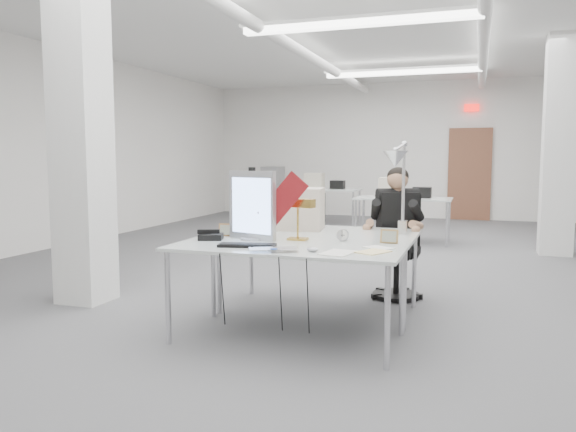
% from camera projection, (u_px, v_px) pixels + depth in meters
% --- Properties ---
extents(room_shell, '(10.04, 14.04, 3.24)m').
position_uv_depth(room_shell, '(361.00, 136.00, 6.74)').
color(room_shell, '#535255').
rests_on(room_shell, ground).
extents(desk_main, '(1.80, 0.90, 0.02)m').
position_uv_depth(desk_main, '(288.00, 247.00, 4.37)').
color(desk_main, silver).
rests_on(desk_main, room_shell).
extents(desk_second, '(1.80, 0.90, 0.02)m').
position_uv_depth(desk_second, '(319.00, 232.00, 5.21)').
color(desk_second, silver).
rests_on(desk_second, room_shell).
extents(bg_desk_a, '(1.60, 0.80, 0.02)m').
position_uv_depth(bg_desk_a, '(403.00, 199.00, 9.48)').
color(bg_desk_a, silver).
rests_on(bg_desk_a, room_shell).
extents(bg_desk_b, '(1.60, 0.80, 0.02)m').
position_uv_depth(bg_desk_b, '(323.00, 189.00, 12.19)').
color(bg_desk_b, silver).
rests_on(bg_desk_b, room_shell).
extents(filing_cabinet, '(0.45, 0.55, 1.20)m').
position_uv_depth(filing_cabinet, '(273.00, 191.00, 14.12)').
color(filing_cabinet, gray).
rests_on(filing_cabinet, room_shell).
extents(office_chair, '(0.71, 0.71, 1.10)m').
position_uv_depth(office_chair, '(397.00, 245.00, 5.70)').
color(office_chair, black).
rests_on(office_chair, room_shell).
extents(seated_person, '(0.70, 0.76, 0.92)m').
position_uv_depth(seated_person, '(397.00, 211.00, 5.62)').
color(seated_person, black).
rests_on(seated_person, office_chair).
extents(monitor, '(0.46, 0.18, 0.57)m').
position_uv_depth(monitor, '(252.00, 205.00, 4.64)').
color(monitor, '#B5B6BA').
rests_on(monitor, desk_main).
extents(pennant, '(0.43, 0.03, 0.47)m').
position_uv_depth(pennant, '(283.00, 200.00, 4.52)').
color(pennant, maroon).
rests_on(pennant, monitor).
extents(keyboard, '(0.46, 0.23, 0.02)m').
position_uv_depth(keyboard, '(247.00, 245.00, 4.30)').
color(keyboard, black).
rests_on(keyboard, desk_main).
extents(laptop, '(0.42, 0.36, 0.03)m').
position_uv_depth(laptop, '(274.00, 251.00, 4.02)').
color(laptop, '#A4A5A9').
rests_on(laptop, desk_main).
extents(mouse, '(0.09, 0.06, 0.03)m').
position_uv_depth(mouse, '(313.00, 250.00, 4.07)').
color(mouse, '#A8A8AD').
rests_on(mouse, desk_main).
extents(bankers_lamp, '(0.34, 0.19, 0.36)m').
position_uv_depth(bankers_lamp, '(298.00, 218.00, 4.63)').
color(bankers_lamp, gold).
rests_on(bankers_lamp, desk_main).
extents(desk_phone, '(0.24, 0.23, 0.05)m').
position_uv_depth(desk_phone, '(211.00, 237.00, 4.67)').
color(desk_phone, black).
rests_on(desk_phone, desk_main).
extents(picture_frame_left, '(0.14, 0.04, 0.11)m').
position_uv_depth(picture_frame_left, '(226.00, 230.00, 4.88)').
color(picture_frame_left, '#A47346').
rests_on(picture_frame_left, desk_main).
extents(picture_frame_right, '(0.14, 0.04, 0.11)m').
position_uv_depth(picture_frame_right, '(389.00, 236.00, 4.47)').
color(picture_frame_right, '#B1894C').
rests_on(picture_frame_right, desk_main).
extents(desk_clock, '(0.11, 0.07, 0.10)m').
position_uv_depth(desk_clock, '(343.00, 235.00, 4.59)').
color(desk_clock, '#ABABB0').
rests_on(desk_clock, desk_main).
extents(paper_stack_a, '(0.24, 0.31, 0.01)m').
position_uv_depth(paper_stack_a, '(338.00, 253.00, 4.01)').
color(paper_stack_a, silver).
rests_on(paper_stack_a, desk_main).
extents(paper_stack_b, '(0.27, 0.29, 0.01)m').
position_uv_depth(paper_stack_b, '(373.00, 252.00, 4.05)').
color(paper_stack_b, '#F2D790').
rests_on(paper_stack_b, desk_main).
extents(paper_stack_c, '(0.25, 0.24, 0.01)m').
position_uv_depth(paper_stack_c, '(378.00, 248.00, 4.23)').
color(paper_stack_c, silver).
rests_on(paper_stack_c, desk_main).
extents(beige_monitor, '(0.47, 0.45, 0.39)m').
position_uv_depth(beige_monitor, '(301.00, 209.00, 5.33)').
color(beige_monitor, beige).
rests_on(beige_monitor, desk_second).
extents(architect_lamp, '(0.54, 0.82, 1.00)m').
position_uv_depth(architect_lamp, '(400.00, 179.00, 4.74)').
color(architect_lamp, '#B5B5BA').
rests_on(architect_lamp, desk_second).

